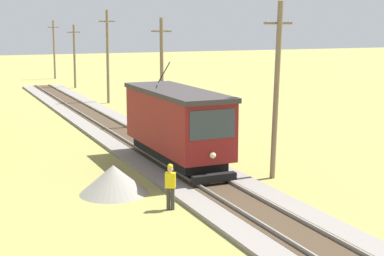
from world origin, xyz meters
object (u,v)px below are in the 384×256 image
(red_tram, at_px, (177,123))
(track_worker, at_px, (170,184))
(utility_pole_far, at_px, (108,56))
(gravel_pile, at_px, (113,179))
(utility_pole_horizon, at_px, (54,49))
(utility_pole_near_tram, at_px, (276,90))
(utility_pole_mid, at_px, (162,72))
(utility_pole_distant, at_px, (74,56))

(red_tram, bearing_deg, track_worker, -114.38)
(utility_pole_far, distance_m, track_worker, 30.39)
(red_tram, height_order, gravel_pile, red_tram)
(red_tram, height_order, utility_pole_horizon, utility_pole_horizon)
(utility_pole_near_tram, distance_m, gravel_pile, 8.11)
(utility_pole_far, height_order, utility_pole_horizon, utility_pole_far)
(utility_pole_near_tram, height_order, track_worker, utility_pole_near_tram)
(utility_pole_mid, xyz_separation_m, gravel_pile, (-7.30, -13.47, -3.16))
(track_worker, bearing_deg, gravel_pile, 55.59)
(utility_pole_horizon, bearing_deg, utility_pole_distant, -90.00)
(utility_pole_mid, bearing_deg, track_worker, -109.89)
(utility_pole_mid, distance_m, utility_pole_distant, 26.67)
(red_tram, bearing_deg, utility_pole_near_tram, -49.73)
(utility_pole_horizon, bearing_deg, utility_pole_far, -90.00)
(utility_pole_mid, height_order, gravel_pile, utility_pole_mid)
(utility_pole_mid, distance_m, utility_pole_far, 13.28)
(red_tram, distance_m, utility_pole_distant, 37.23)
(utility_pole_distant, xyz_separation_m, utility_pole_horizon, (0.00, 11.83, 0.26))
(utility_pole_near_tram, bearing_deg, gravel_pile, 174.31)
(utility_pole_far, relative_size, gravel_pile, 2.86)
(red_tram, xyz_separation_m, track_worker, (-2.70, -5.96, -1.21))
(utility_pole_far, height_order, utility_pole_distant, utility_pole_far)
(utility_pole_far, xyz_separation_m, utility_pole_distant, (0.00, 13.39, -0.62))
(utility_pole_far, bearing_deg, red_tram, -97.74)
(red_tram, height_order, utility_pole_distant, utility_pole_distant)
(red_tram, height_order, utility_pole_far, utility_pole_far)
(utility_pole_mid, bearing_deg, utility_pole_near_tram, -90.00)
(utility_pole_near_tram, relative_size, track_worker, 4.43)
(utility_pole_near_tram, height_order, gravel_pile, utility_pole_near_tram)
(track_worker, bearing_deg, utility_pole_horizon, 23.89)
(red_tram, relative_size, utility_pole_horizon, 1.15)
(utility_pole_mid, distance_m, track_worker, 17.62)
(utility_pole_far, distance_m, utility_pole_distant, 13.40)
(utility_pole_distant, height_order, gravel_pile, utility_pole_distant)
(utility_pole_far, bearing_deg, utility_pole_mid, -90.00)
(utility_pole_horizon, bearing_deg, utility_pole_mid, -90.00)
(utility_pole_distant, xyz_separation_m, gravel_pile, (-7.30, -40.14, -2.93))
(utility_pole_far, relative_size, utility_pole_horizon, 1.10)
(utility_pole_horizon, relative_size, track_worker, 4.15)
(utility_pole_near_tram, xyz_separation_m, track_worker, (-5.92, -2.16, -3.06))
(utility_pole_mid, relative_size, track_worker, 4.11)
(utility_pole_distant, bearing_deg, utility_pole_horizon, 90.00)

